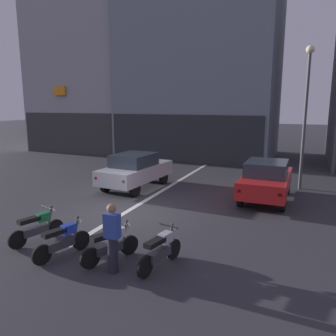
# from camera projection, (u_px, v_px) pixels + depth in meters

# --- Properties ---
(ground_plane) EXTENTS (120.00, 120.00, 0.00)m
(ground_plane) POSITION_uv_depth(u_px,v_px,m) (123.00, 214.00, 11.81)
(ground_plane) COLOR #333338
(lane_centre_line) EXTENTS (0.20, 18.00, 0.01)m
(lane_centre_line) POSITION_uv_depth(u_px,v_px,m) (181.00, 179.00, 17.24)
(lane_centre_line) COLOR silver
(lane_centre_line) RESTS_ON ground
(building_corner_left) EXTENTS (10.09, 7.55, 21.57)m
(building_corner_left) POSITION_uv_depth(u_px,v_px,m) (98.00, 19.00, 27.04)
(building_corner_left) COLOR #9E9EA3
(building_corner_left) RESTS_ON ground
(building_mid_block) EXTENTS (10.85, 8.18, 14.28)m
(building_mid_block) POSITION_uv_depth(u_px,v_px,m) (202.00, 59.00, 24.33)
(building_mid_block) COLOR gray
(building_mid_block) RESTS_ON ground
(car_silver_crossing_near) EXTENTS (2.08, 4.23, 1.64)m
(car_silver_crossing_near) POSITION_uv_depth(u_px,v_px,m) (135.00, 170.00, 15.33)
(car_silver_crossing_near) COLOR black
(car_silver_crossing_near) RESTS_ON ground
(car_red_parked_kerbside) EXTENTS (1.80, 4.12, 1.64)m
(car_red_parked_kerbside) POSITION_uv_depth(u_px,v_px,m) (266.00, 179.00, 13.38)
(car_red_parked_kerbside) COLOR black
(car_red_parked_kerbside) RESTS_ON ground
(street_lamp) EXTENTS (0.36, 0.36, 6.38)m
(street_lamp) POSITION_uv_depth(u_px,v_px,m) (306.00, 103.00, 14.62)
(street_lamp) COLOR #47474C
(street_lamp) RESTS_ON ground
(motorcycle_green_row_leftmost) EXTENTS (0.64, 1.62, 0.98)m
(motorcycle_green_row_leftmost) POSITION_uv_depth(u_px,v_px,m) (37.00, 227.00, 9.34)
(motorcycle_green_row_leftmost) COLOR black
(motorcycle_green_row_leftmost) RESTS_ON ground
(motorcycle_blue_row_left_mid) EXTENTS (0.65, 1.62, 0.98)m
(motorcycle_blue_row_left_mid) POSITION_uv_depth(u_px,v_px,m) (63.00, 240.00, 8.45)
(motorcycle_blue_row_left_mid) COLOR black
(motorcycle_blue_row_left_mid) RESTS_ON ground
(motorcycle_white_row_centre) EXTENTS (0.79, 1.54, 0.98)m
(motorcycle_white_row_centre) POSITION_uv_depth(u_px,v_px,m) (111.00, 244.00, 8.20)
(motorcycle_white_row_centre) COLOR black
(motorcycle_white_row_centre) RESTS_ON ground
(motorcycle_silver_row_right_mid) EXTENTS (0.57, 1.64, 0.98)m
(motorcycle_silver_row_right_mid) POSITION_uv_depth(u_px,v_px,m) (161.00, 250.00, 7.88)
(motorcycle_silver_row_right_mid) COLOR black
(motorcycle_silver_row_right_mid) RESTS_ON ground
(person_by_motorcycles) EXTENTS (0.36, 0.24, 1.67)m
(person_by_motorcycles) POSITION_uv_depth(u_px,v_px,m) (112.00, 238.00, 7.58)
(person_by_motorcycles) COLOR #23232D
(person_by_motorcycles) RESTS_ON ground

